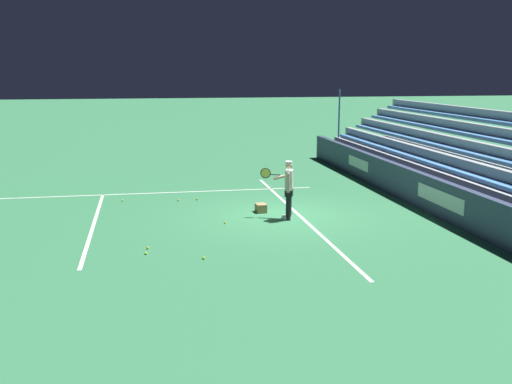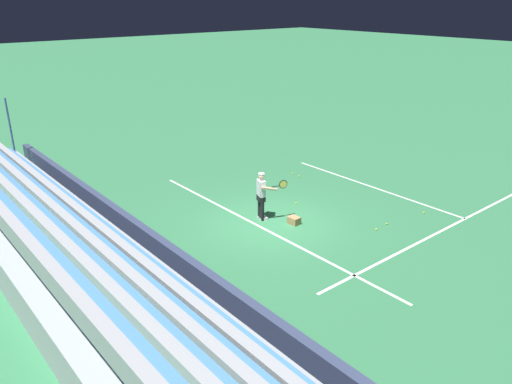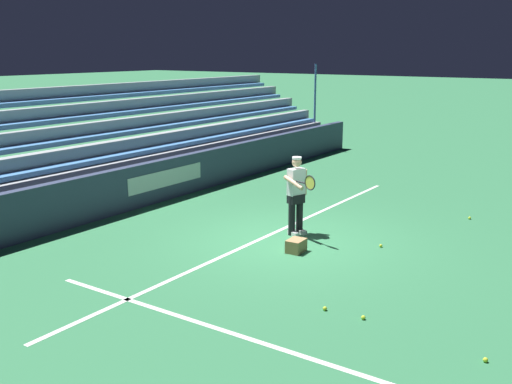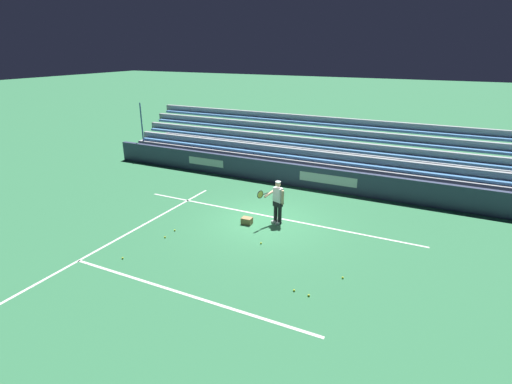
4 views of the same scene
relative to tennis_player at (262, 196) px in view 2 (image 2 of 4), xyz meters
name	(u,v)px [view 2 (image 2 of 4)]	position (x,y,z in m)	size (l,w,h in m)	color
ground_plane	(271,223)	(0.46, 0.05, -0.89)	(160.00, 160.00, 0.00)	#337A4C
court_baseline_white	(260,227)	(0.46, -0.45, -0.89)	(12.00, 0.10, 0.01)	white
court_sideline_white	(442,231)	(4.57, 4.05, -0.89)	(0.10, 12.00, 0.01)	white
court_service_line_white	(372,187)	(0.46, 5.55, -0.89)	(8.22, 0.10, 0.01)	white
back_wall_sponsor_board	(152,249)	(0.47, -4.54, -0.34)	(23.30, 0.25, 1.10)	#384260
bleacher_stand	(75,268)	(0.46, -6.77, -0.13)	(22.14, 3.20, 3.40)	#9EA3A8
tennis_player	(262,196)	(0.00, 0.00, 0.00)	(0.81, 0.93, 1.71)	black
ball_box_cardboard	(294,220)	(1.01, 0.60, -0.76)	(0.40, 0.30, 0.26)	#A87F51
tennis_ball_far_left	(299,176)	(-2.30, 4.07, -0.86)	(0.07, 0.07, 0.07)	#CCE533
tennis_ball_near_player	(296,203)	(-0.21, 1.88, -0.86)	(0.07, 0.07, 0.07)	#CCE533
tennis_ball_midcourt	(261,176)	(-3.36, 2.81, -0.86)	(0.07, 0.07, 0.07)	#CCE533
tennis_ball_stray_back	(387,224)	(3.10, 3.01, -0.86)	(0.07, 0.07, 0.07)	#CCE533
tennis_ball_toward_net	(376,229)	(3.14, 2.38, -0.86)	(0.07, 0.07, 0.07)	#CCE533
tennis_ball_on_baseline	(293,173)	(-2.75, 4.12, -0.86)	(0.07, 0.07, 0.07)	#CCE533
tennis_ball_by_box	(424,213)	(3.37, 4.83, -0.86)	(0.07, 0.07, 0.07)	#CCE533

